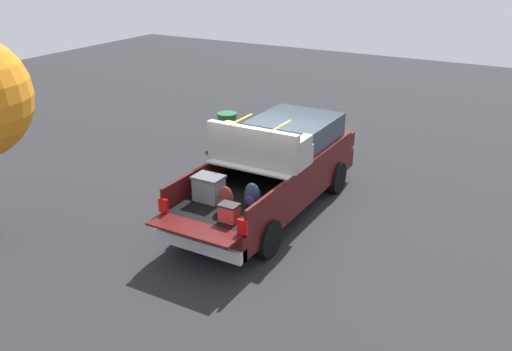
% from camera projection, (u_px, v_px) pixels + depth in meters
% --- Properties ---
extents(ground_plane, '(40.00, 40.00, 0.00)m').
position_uv_depth(ground_plane, '(269.00, 211.00, 12.62)').
color(ground_plane, '#262628').
extents(pickup_truck, '(6.05, 2.09, 2.23)m').
position_uv_depth(pickup_truck, '(277.00, 167.00, 12.54)').
color(pickup_truck, '#470F0F').
rests_on(pickup_truck, ground_plane).
extents(trash_can, '(0.60, 0.60, 0.98)m').
position_uv_depth(trash_can, '(227.00, 129.00, 16.69)').
color(trash_can, '#1E592D').
rests_on(trash_can, ground_plane).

